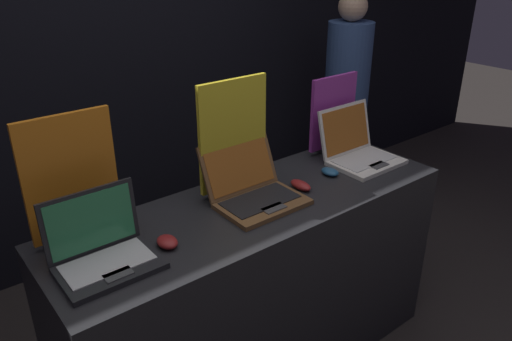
{
  "coord_description": "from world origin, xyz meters",
  "views": [
    {
      "loc": [
        -1.15,
        -1.15,
        1.89
      ],
      "look_at": [
        -0.01,
        0.29,
        1.04
      ],
      "focal_mm": 35.0,
      "sensor_mm": 36.0,
      "label": 1
    }
  ],
  "objects_px": {
    "laptop_front": "(102,249)",
    "promo_stand_front": "(72,182)",
    "laptop_middle": "(252,189)",
    "promo_stand_back": "(333,116)",
    "mouse_front": "(167,242)",
    "mouse_back": "(330,172)",
    "person_bystander": "(345,106)",
    "laptop_back": "(358,149)",
    "promo_stand_middle": "(232,139)",
    "mouse_middle": "(301,185)"
  },
  "relations": [
    {
      "from": "mouse_front",
      "to": "person_bystander",
      "type": "bearing_deg",
      "value": 24.53
    },
    {
      "from": "laptop_front",
      "to": "promo_stand_front",
      "type": "relative_size",
      "value": 0.69
    },
    {
      "from": "mouse_middle",
      "to": "promo_stand_middle",
      "type": "xyz_separation_m",
      "value": [
        -0.24,
        0.18,
        0.22
      ]
    },
    {
      "from": "mouse_middle",
      "to": "promo_stand_middle",
      "type": "relative_size",
      "value": 0.23
    },
    {
      "from": "laptop_front",
      "to": "mouse_front",
      "type": "bearing_deg",
      "value": -10.23
    },
    {
      "from": "laptop_middle",
      "to": "promo_stand_back",
      "type": "relative_size",
      "value": 0.9
    },
    {
      "from": "mouse_front",
      "to": "laptop_front",
      "type": "bearing_deg",
      "value": 169.77
    },
    {
      "from": "laptop_front",
      "to": "mouse_back",
      "type": "bearing_deg",
      "value": 0.93
    },
    {
      "from": "promo_stand_front",
      "to": "laptop_back",
      "type": "distance_m",
      "value": 1.36
    },
    {
      "from": "promo_stand_middle",
      "to": "promo_stand_back",
      "type": "bearing_deg",
      "value": 4.6
    },
    {
      "from": "promo_stand_middle",
      "to": "promo_stand_back",
      "type": "height_order",
      "value": "promo_stand_middle"
    },
    {
      "from": "mouse_front",
      "to": "laptop_back",
      "type": "distance_m",
      "value": 1.13
    },
    {
      "from": "laptop_middle",
      "to": "mouse_middle",
      "type": "relative_size",
      "value": 3.12
    },
    {
      "from": "promo_stand_front",
      "to": "promo_stand_middle",
      "type": "height_order",
      "value": "promo_stand_middle"
    },
    {
      "from": "mouse_back",
      "to": "person_bystander",
      "type": "relative_size",
      "value": 0.06
    },
    {
      "from": "laptop_back",
      "to": "person_bystander",
      "type": "bearing_deg",
      "value": 45.16
    },
    {
      "from": "promo_stand_middle",
      "to": "mouse_back",
      "type": "height_order",
      "value": "promo_stand_middle"
    },
    {
      "from": "laptop_middle",
      "to": "mouse_middle",
      "type": "height_order",
      "value": "laptop_middle"
    },
    {
      "from": "laptop_back",
      "to": "mouse_middle",
      "type": "bearing_deg",
      "value": -173.12
    },
    {
      "from": "promo_stand_front",
      "to": "person_bystander",
      "type": "bearing_deg",
      "value": 16.09
    },
    {
      "from": "laptop_back",
      "to": "mouse_back",
      "type": "bearing_deg",
      "value": -172.09
    },
    {
      "from": "laptop_front",
      "to": "laptop_back",
      "type": "relative_size",
      "value": 0.97
    },
    {
      "from": "mouse_back",
      "to": "mouse_front",
      "type": "bearing_deg",
      "value": -176.3
    },
    {
      "from": "mouse_front",
      "to": "promo_stand_back",
      "type": "distance_m",
      "value": 1.17
    },
    {
      "from": "laptop_front",
      "to": "person_bystander",
      "type": "relative_size",
      "value": 0.2
    },
    {
      "from": "mouse_back",
      "to": "person_bystander",
      "type": "height_order",
      "value": "person_bystander"
    },
    {
      "from": "promo_stand_front",
      "to": "laptop_middle",
      "type": "relative_size",
      "value": 1.34
    },
    {
      "from": "laptop_middle",
      "to": "promo_stand_back",
      "type": "xyz_separation_m",
      "value": [
        0.67,
        0.19,
        0.13
      ]
    },
    {
      "from": "person_bystander",
      "to": "mouse_back",
      "type": "bearing_deg",
      "value": -141.08
    },
    {
      "from": "promo_stand_front",
      "to": "promo_stand_middle",
      "type": "xyz_separation_m",
      "value": [
        0.67,
        -0.04,
        0.01
      ]
    },
    {
      "from": "laptop_middle",
      "to": "person_bystander",
      "type": "relative_size",
      "value": 0.22
    },
    {
      "from": "mouse_front",
      "to": "promo_stand_front",
      "type": "xyz_separation_m",
      "value": [
        -0.22,
        0.25,
        0.21
      ]
    },
    {
      "from": "promo_stand_front",
      "to": "laptop_back",
      "type": "relative_size",
      "value": 1.41
    },
    {
      "from": "mouse_front",
      "to": "mouse_middle",
      "type": "distance_m",
      "value": 0.69
    },
    {
      "from": "promo_stand_front",
      "to": "laptop_front",
      "type": "bearing_deg",
      "value": -90.0
    },
    {
      "from": "mouse_middle",
      "to": "person_bystander",
      "type": "xyz_separation_m",
      "value": [
        1.2,
        0.83,
        -0.08
      ]
    },
    {
      "from": "mouse_back",
      "to": "promo_stand_middle",
      "type": "bearing_deg",
      "value": 160.15
    },
    {
      "from": "laptop_front",
      "to": "mouse_front",
      "type": "xyz_separation_m",
      "value": [
        0.22,
        -0.04,
        -0.04
      ]
    },
    {
      "from": "mouse_middle",
      "to": "mouse_back",
      "type": "xyz_separation_m",
      "value": [
        0.21,
        0.02,
        -0.0
      ]
    },
    {
      "from": "promo_stand_front",
      "to": "laptop_middle",
      "type": "xyz_separation_m",
      "value": [
        0.67,
        -0.17,
        -0.17
      ]
    },
    {
      "from": "laptop_middle",
      "to": "mouse_back",
      "type": "distance_m",
      "value": 0.45
    },
    {
      "from": "promo_stand_front",
      "to": "mouse_back",
      "type": "height_order",
      "value": "promo_stand_front"
    },
    {
      "from": "laptop_back",
      "to": "promo_stand_back",
      "type": "xyz_separation_m",
      "value": [
        -0.0,
        0.18,
        0.13
      ]
    },
    {
      "from": "laptop_front",
      "to": "mouse_back",
      "type": "height_order",
      "value": "laptop_front"
    },
    {
      "from": "promo_stand_front",
      "to": "promo_stand_middle",
      "type": "bearing_deg",
      "value": -3.07
    },
    {
      "from": "promo_stand_front",
      "to": "promo_stand_back",
      "type": "bearing_deg",
      "value": 0.76
    },
    {
      "from": "mouse_front",
      "to": "promo_stand_middle",
      "type": "height_order",
      "value": "promo_stand_middle"
    },
    {
      "from": "mouse_front",
      "to": "promo_stand_middle",
      "type": "bearing_deg",
      "value": 25.72
    },
    {
      "from": "mouse_back",
      "to": "laptop_front",
      "type": "bearing_deg",
      "value": -179.07
    },
    {
      "from": "laptop_middle",
      "to": "mouse_back",
      "type": "bearing_deg",
      "value": -3.07
    }
  ]
}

